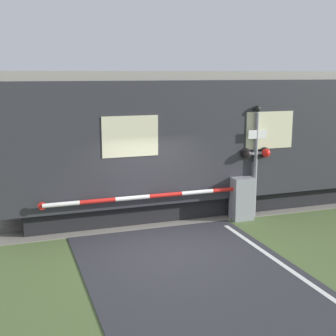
% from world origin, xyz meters
% --- Properties ---
extents(ground_plane, '(80.00, 80.00, 0.00)m').
position_xyz_m(ground_plane, '(0.00, 0.00, 0.00)').
color(ground_plane, '#4C6033').
extents(track_bed, '(36.00, 3.20, 0.13)m').
position_xyz_m(track_bed, '(0.00, 3.04, 0.02)').
color(track_bed, slate).
rests_on(track_bed, ground_plane).
extents(train, '(14.86, 2.89, 4.15)m').
position_xyz_m(train, '(3.58, 3.04, 2.12)').
color(train, black).
rests_on(train, ground_plane).
extents(crossing_barrier, '(5.88, 0.44, 1.22)m').
position_xyz_m(crossing_barrier, '(2.21, 1.44, 0.67)').
color(crossing_barrier, gray).
rests_on(crossing_barrier, ground_plane).
extents(signal_post, '(0.90, 0.26, 3.22)m').
position_xyz_m(signal_post, '(3.12, 1.51, 1.83)').
color(signal_post, gray).
rests_on(signal_post, ground_plane).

